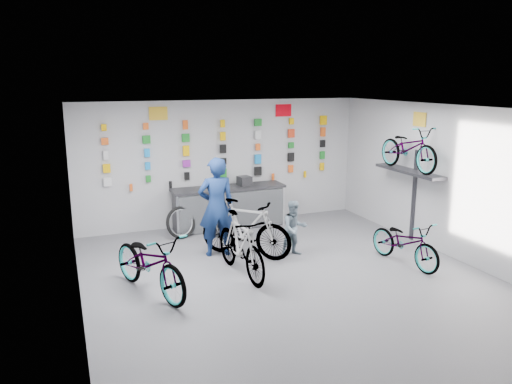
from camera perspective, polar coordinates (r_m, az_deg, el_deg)
name	(u,v)px	position (r m, az deg, el deg)	size (l,w,h in m)	color
floor	(293,282)	(8.92, 4.23, -10.21)	(8.00, 8.00, 0.00)	#525257
ceiling	(296,109)	(8.22, 4.58, 9.41)	(8.00, 8.00, 0.00)	white
wall_back	(222,163)	(12.10, -3.87, 3.35)	(7.00, 7.00, 0.00)	#B2B2B4
wall_front	(475,290)	(5.32, 23.79, -10.21)	(7.00, 7.00, 0.00)	#B2B2B4
wall_left	(75,220)	(7.64, -20.00, -3.01)	(8.00, 8.00, 0.00)	#B2B2B4
wall_right	(457,183)	(10.43, 22.00, 0.91)	(8.00, 8.00, 0.00)	#B2B2B4
counter	(229,208)	(11.88, -3.12, -1.81)	(2.70, 0.66, 1.00)	black
merch_wall	(227,151)	(12.02, -3.31, 4.69)	(5.57, 0.08, 1.57)	silver
wall_bracket	(410,175)	(11.21, 17.17, 1.86)	(0.39, 1.90, 2.00)	#333338
sign_left	(158,113)	(11.58, -11.11, 8.80)	(0.42, 0.02, 0.30)	gold
sign_right	(283,110)	(12.52, 3.16, 9.30)	(0.42, 0.02, 0.30)	red
sign_side	(420,119)	(11.15, 18.19, 7.90)	(0.02, 0.40, 0.30)	gold
bike_left	(150,262)	(8.44, -12.01, -7.88)	(0.72, 2.06, 1.08)	gray
bike_center	(241,245)	(8.97, -1.77, -6.11)	(0.54, 1.91, 1.15)	gray
bike_right	(405,242)	(9.96, 16.66, -5.50)	(0.59, 1.69, 0.89)	gray
bike_service	(246,228)	(9.91, -1.20, -4.19)	(0.55, 1.94, 1.17)	gray
bike_wall	(409,148)	(11.07, 17.05, 4.83)	(0.63, 1.80, 0.95)	gray
clerk	(216,207)	(9.93, -4.54, -1.71)	(0.73, 0.48, 2.00)	navy
customer	(294,228)	(10.01, 4.41, -4.17)	(0.55, 0.43, 1.13)	slate
spare_wheel	(181,222)	(11.25, -8.58, -3.47)	(0.77, 0.46, 0.73)	black
register	(244,181)	(11.88, -1.33, 1.29)	(0.28, 0.30, 0.22)	black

